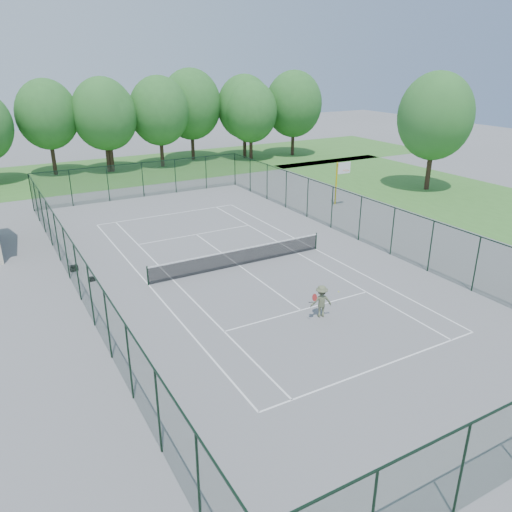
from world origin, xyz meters
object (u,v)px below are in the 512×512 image
object	(u,v)px
tennis_net	(239,257)
tennis_player	(321,301)
sports_bag_a	(74,268)
basketball_goal	(341,175)

from	to	relation	value
tennis_net	tennis_player	distance (m)	7.37
sports_bag_a	tennis_player	world-z (taller)	tennis_player
sports_bag_a	tennis_player	distance (m)	14.50
tennis_net	sports_bag_a	size ratio (longest dim) A/B	26.10
basketball_goal	tennis_player	world-z (taller)	basketball_goal
basketball_goal	tennis_player	size ratio (longest dim) A/B	1.64
basketball_goal	tennis_player	bearing A→B (deg)	-130.74
tennis_net	basketball_goal	bearing A→B (deg)	29.21
tennis_net	basketball_goal	distance (m)	15.17
tennis_net	tennis_player	bearing A→B (deg)	-86.32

